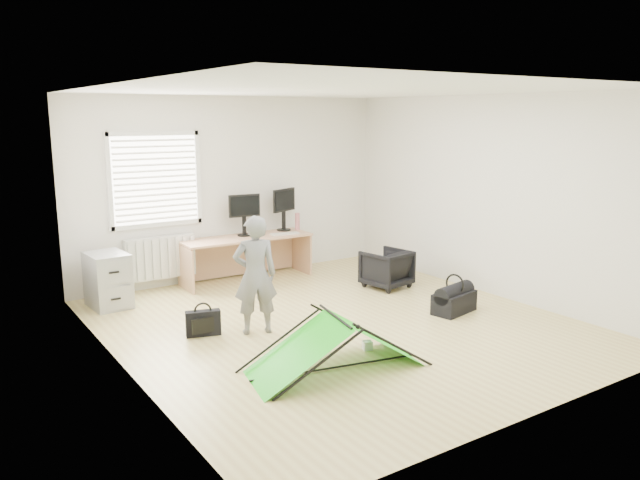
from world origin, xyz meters
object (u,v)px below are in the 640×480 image
desk (247,259)px  duffel_bag (454,302)px  monitor_left (244,221)px  person (255,275)px  monitor_right (284,215)px  office_chair (386,269)px  storage_crate (379,269)px  kite (335,343)px  laptop_bag (203,323)px  filing_cabinet (108,280)px  thermos (297,221)px

desk → duffel_bag: desk is taller
monitor_left → person: size_ratio=0.35×
monitor_right → office_chair: monitor_right is taller
duffel_bag → storage_crate: bearing=70.5°
monitor_left → kite: (-0.82, -3.53, -0.62)m
monitor_right → office_chair: size_ratio=0.83×
office_chair → kite: bearing=31.5°
desk → duffel_bag: size_ratio=3.28×
monitor_right → laptop_bag: monitor_right is taller
person → laptop_bag: bearing=-6.5°
laptop_bag → duffel_bag: (2.94, -0.96, -0.01)m
filing_cabinet → office_chair: 3.78m
monitor_right → laptop_bag: bearing=-160.8°
office_chair → kite: office_chair is taller
person → kite: bearing=114.5°
filing_cabinet → person: size_ratio=0.52×
storage_crate → duffel_bag: storage_crate is taller
person → kite: 1.41m
monitor_right → kite: 3.94m
duffel_bag → kite: bearing=-176.4°
person → kite: (0.15, -1.34, -0.41)m
monitor_left → laptop_bag: size_ratio=1.24×
filing_cabinet → duffel_bag: size_ratio=1.19×
monitor_right → thermos: monitor_right is taller
monitor_left → person: (-0.98, -2.19, -0.22)m
thermos → duffel_bag: (0.51, -2.90, -0.67)m
monitor_left → storage_crate: 2.14m
monitor_left → duffel_bag: 3.33m
desk → kite: desk is taller
kite → storage_crate: bearing=55.8°
person → filing_cabinet: bearing=-41.9°
monitor_right → storage_crate: bearing=-73.6°
person → storage_crate: bearing=-140.1°
desk → thermos: size_ratio=7.40×
monitor_left → office_chair: monitor_left is taller
desk → laptop_bag: 2.39m
laptop_bag → monitor_right: bearing=58.6°
monitor_left → kite: monitor_left is taller
monitor_right → office_chair: bearing=-87.0°
filing_cabinet → storage_crate: bearing=-17.3°
filing_cabinet → monitor_left: monitor_left is taller
filing_cabinet → monitor_left: (2.09, 0.26, 0.54)m
monitor_right → laptop_bag: 3.08m
filing_cabinet → monitor_right: monitor_right is taller
office_chair → storage_crate: 0.46m
duffel_bag → monitor_right: bearing=91.9°
monitor_right → storage_crate: monitor_right is taller
thermos → duffel_bag: thermos is taller
office_chair → person: 2.56m
filing_cabinet → office_chair: (3.56, -1.27, -0.08)m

